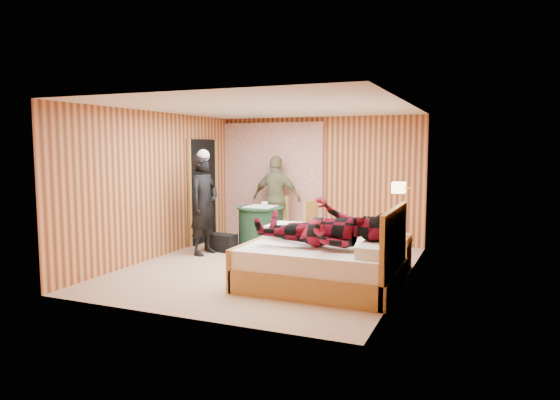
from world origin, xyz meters
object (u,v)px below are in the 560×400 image
at_px(wall_lamp, 399,188).
at_px(man_on_bed, 322,216).
at_px(round_table, 261,227).
at_px(chair_near, 306,223).
at_px(bed, 325,262).
at_px(chair_far, 277,215).
at_px(nightstand, 396,252).
at_px(duffel_bag, 221,243).
at_px(woman_standing, 204,205).
at_px(man_at_table, 276,199).

relative_size(wall_lamp, man_on_bed, 0.15).
distance_m(round_table, chair_near, 0.99).
distance_m(bed, chair_near, 2.05).
height_order(chair_far, chair_near, chair_near).
height_order(wall_lamp, nightstand, wall_lamp).
distance_m(bed, man_on_bed, 0.71).
xyz_separation_m(nightstand, chair_far, (-2.63, 1.45, 0.26)).
relative_size(chair_near, man_on_bed, 0.55).
bearing_deg(duffel_bag, chair_far, 70.60).
height_order(round_table, man_on_bed, man_on_bed).
bearing_deg(woman_standing, man_on_bed, -109.98).
height_order(chair_far, man_at_table, man_at_table).
relative_size(bed, woman_standing, 1.17).
height_order(wall_lamp, bed, wall_lamp).
bearing_deg(chair_near, man_at_table, -120.74).
height_order(round_table, chair_near, chair_near).
xyz_separation_m(chair_far, duffel_bag, (-0.58, -1.23, -0.38)).
height_order(nightstand, duffel_bag, nightstand).
xyz_separation_m(bed, round_table, (-1.89, 1.99, 0.07)).
relative_size(bed, duffel_bag, 3.78).
height_order(duffel_bag, woman_standing, woman_standing).
xyz_separation_m(chair_near, man_on_bed, (0.96, -2.04, 0.43)).
bearing_deg(wall_lamp, nightstand, 105.93).
bearing_deg(nightstand, wall_lamp, -74.07).
bearing_deg(wall_lamp, man_at_table, 148.48).
distance_m(wall_lamp, chair_far, 3.21).
bearing_deg(bed, man_at_table, 124.55).
distance_m(chair_far, woman_standing, 1.77).
bearing_deg(man_at_table, chair_near, 134.00).
distance_m(woman_standing, man_at_table, 1.77).
height_order(bed, round_table, bed).
distance_m(round_table, duffel_bag, 0.81).
bearing_deg(woman_standing, duffel_bag, -14.84).
xyz_separation_m(duffel_bag, man_on_bed, (2.48, -1.70, 0.84)).
bearing_deg(chair_far, chair_near, -27.56).
height_order(nightstand, round_table, round_table).
bearing_deg(wall_lamp, chair_near, 157.44).
xyz_separation_m(duffel_bag, man_at_table, (0.56, 1.28, 0.71)).
relative_size(duffel_bag, man_at_table, 0.32).
height_order(chair_near, duffel_bag, chair_near).
distance_m(chair_near, woman_standing, 1.83).
relative_size(nightstand, round_table, 0.63).
bearing_deg(round_table, chair_far, 88.19).
distance_m(nightstand, chair_near, 1.80).
relative_size(woman_standing, man_on_bed, 1.01).
distance_m(nightstand, round_table, 2.76).
height_order(woman_standing, man_at_table, woman_standing).
bearing_deg(wall_lamp, round_table, 161.52).
relative_size(round_table, man_on_bed, 0.51).
xyz_separation_m(man_at_table, man_on_bed, (1.92, -2.98, 0.13)).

